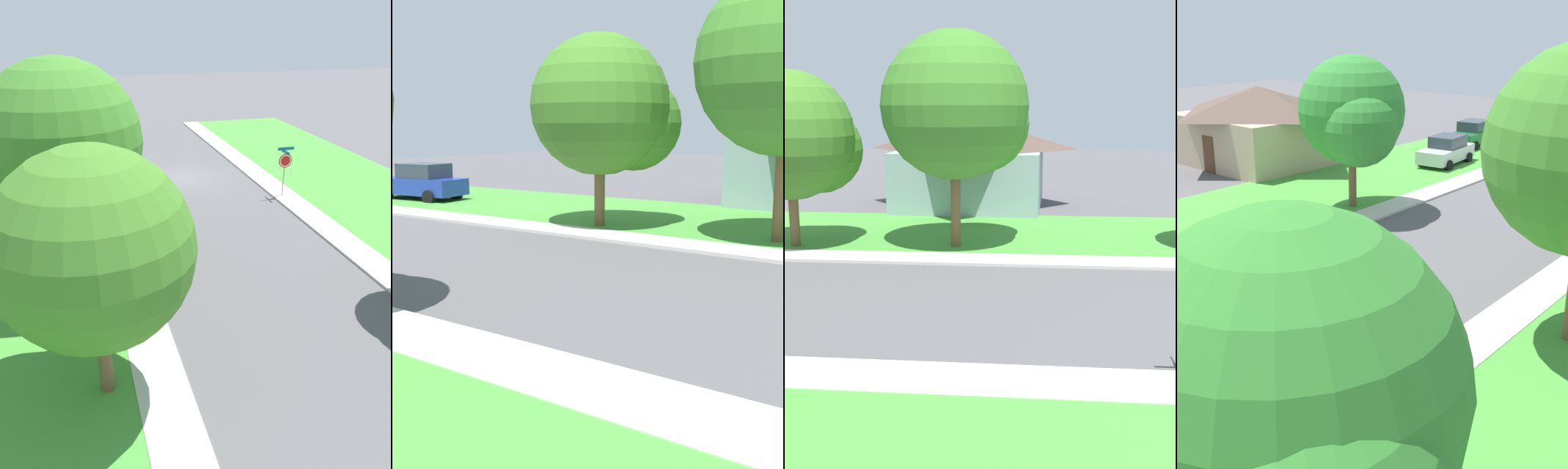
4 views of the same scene
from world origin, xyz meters
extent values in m
cube|color=beige|center=(4.70, 12.00, 0.05)|extent=(1.40, 56.00, 0.10)
cube|color=#479338|center=(9.40, 12.00, 0.04)|extent=(8.00, 56.00, 0.08)
cube|color=beige|center=(-4.70, 12.00, 0.05)|extent=(1.40, 56.00, 0.10)
cylinder|color=brown|center=(6.07, 16.62, 1.26)|extent=(0.36, 0.36, 2.51)
sphere|color=#417B26|center=(6.07, 16.62, 4.15)|extent=(4.67, 4.67, 4.67)
sphere|color=#417B26|center=(7.12, 15.92, 3.56)|extent=(3.27, 3.27, 3.27)
cylinder|color=brown|center=(6.58, 10.68, 1.67)|extent=(0.36, 0.36, 3.35)
sphere|color=#3E7E28|center=(6.58, 10.68, 5.19)|extent=(5.28, 5.28, 5.28)
sphere|color=#3E7E28|center=(7.77, 9.89, 4.54)|extent=(3.69, 3.69, 3.69)
cube|color=#93A3B2|center=(16.89, 11.10, 1.50)|extent=(8.64, 7.49, 3.00)
pyramid|color=brown|center=(16.89, 11.10, 3.80)|extent=(9.26, 8.11, 1.60)
cube|color=#51331E|center=(17.01, 14.71, 1.05)|extent=(1.00, 0.09, 2.10)
camera|label=1|loc=(6.22, 25.78, 8.70)|focal=34.42mm
camera|label=2|loc=(-10.68, 5.85, 3.40)|focal=44.82mm
camera|label=3|loc=(-15.40, 7.76, 5.13)|focal=46.81mm
camera|label=4|loc=(11.60, -3.72, 8.07)|focal=46.03mm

